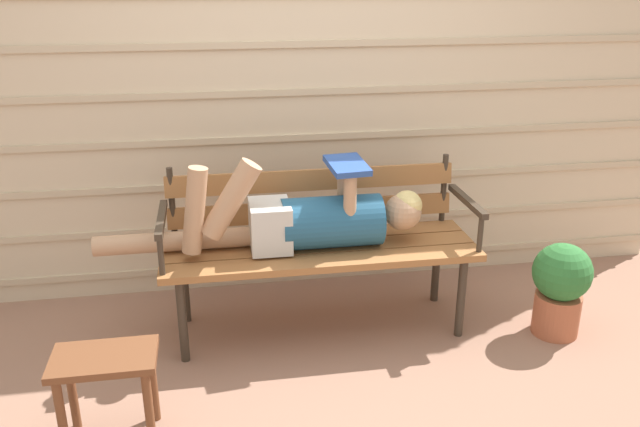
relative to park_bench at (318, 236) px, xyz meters
name	(u,v)px	position (x,y,z in m)	size (l,w,h in m)	color
ground_plane	(322,334)	(0.00, -0.14, -0.51)	(12.00, 12.00, 0.00)	#936B56
house_siding	(302,91)	(0.00, 0.53, 0.66)	(4.54, 0.08, 2.32)	beige
park_bench	(318,236)	(0.00, 0.00, 0.00)	(1.60, 0.52, 0.86)	#9E6638
reclining_person	(305,219)	(-0.07, -0.07, 0.12)	(1.65, 0.27, 0.50)	#23567A
footstool	(106,375)	(-0.98, -0.80, -0.20)	(0.41, 0.25, 0.40)	brown
potted_plant	(560,285)	(1.21, -0.33, -0.23)	(0.30, 0.30, 0.50)	#AD5B3D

